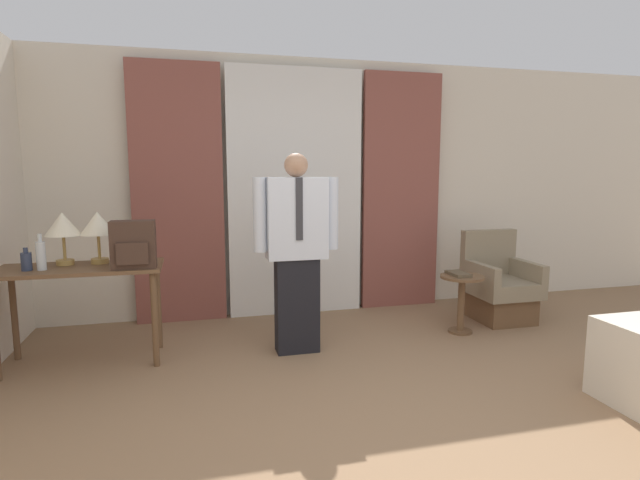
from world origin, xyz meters
TOP-DOWN VIEW (x-y plane):
  - ground_plane at (0.00, 0.00)m, footprint 16.00×16.00m
  - wall_back at (0.00, 3.11)m, footprint 10.00×0.06m
  - curtain_sheer_center at (0.00, 2.98)m, footprint 1.42×0.06m
  - curtain_drape_left at (-1.19, 2.98)m, footprint 0.89×0.06m
  - curtain_drape_right at (1.19, 2.98)m, footprint 0.89×0.06m
  - desk at (-1.93, 2.00)m, footprint 1.23×0.55m
  - table_lamp_left at (-2.06, 2.12)m, footprint 0.27×0.27m
  - table_lamp_right at (-1.80, 2.12)m, footprint 0.27×0.27m
  - bottle_near_edge at (-2.18, 1.93)m, footprint 0.07×0.07m
  - bottle_by_lamp at (-2.29, 1.94)m, footprint 0.08×0.08m
  - backpack at (-1.51, 1.83)m, footprint 0.33×0.19m
  - person at (-0.23, 1.84)m, footprint 0.72×0.24m
  - armchair at (1.97, 2.21)m, footprint 0.61×0.63m
  - side_table at (1.37, 1.92)m, footprint 0.41×0.41m
  - book at (1.34, 1.95)m, footprint 0.15×0.25m

SIDE VIEW (x-z plane):
  - ground_plane at x=0.00m, z-range 0.00..0.00m
  - armchair at x=1.97m, z-range -0.12..0.78m
  - side_table at x=1.37m, z-range 0.10..0.65m
  - book at x=1.34m, z-range 0.55..0.58m
  - desk at x=-1.93m, z-range 0.27..1.06m
  - bottle_by_lamp at x=-2.29m, z-range 0.77..0.95m
  - person at x=-0.23m, z-range 0.06..1.74m
  - bottle_near_edge at x=-2.18m, z-range 0.76..1.04m
  - backpack at x=-1.51m, z-range 0.78..1.15m
  - table_lamp_left at x=-2.06m, z-range 0.89..1.31m
  - table_lamp_right at x=-1.80m, z-range 0.89..1.31m
  - curtain_sheer_center at x=0.00m, z-range 0.00..2.58m
  - curtain_drape_left at x=-1.19m, z-range 0.00..2.58m
  - curtain_drape_right at x=1.19m, z-range 0.00..2.58m
  - wall_back at x=0.00m, z-range 0.00..2.70m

